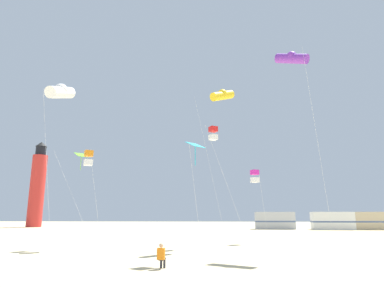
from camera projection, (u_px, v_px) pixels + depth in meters
kite_flyer_standing at (161, 255)px, 15.23m from camera, size 0.37×0.53×1.16m
kite_tube_white at (61, 92)px, 19.29m from camera, size 1.40×2.53×10.26m
kite_tube_violet at (292, 58)px, 23.57m from camera, size 3.16×3.05×14.21m
kite_diamond_lime at (81, 158)px, 25.60m from camera, size 3.26×2.56×7.25m
kite_diamond_cyan at (195, 148)px, 18.78m from camera, size 1.22×1.22×6.60m
kite_tube_gold at (222, 95)px, 26.60m from camera, size 3.41×3.47×12.67m
kite_box_orange at (89, 158)px, 24.98m from camera, size 1.61×1.80×7.26m
kite_box_scarlet at (213, 133)px, 27.62m from camera, size 3.36×3.09×9.75m
kite_box_magenta at (255, 176)px, 29.81m from camera, size 1.44×1.44×6.44m
lighthouse_distant at (37, 186)px, 64.41m from camera, size 2.80×2.80×16.80m
rv_van_silver at (275, 221)px, 54.38m from camera, size 6.60×2.82×2.80m
rv_van_white at (332, 221)px, 52.53m from camera, size 6.59×2.81×2.80m
rv_van_tan at (373, 221)px, 52.45m from camera, size 6.47×2.43×2.80m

